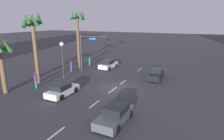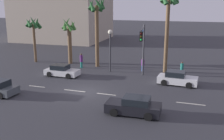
% 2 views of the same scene
% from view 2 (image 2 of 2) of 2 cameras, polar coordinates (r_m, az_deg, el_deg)
% --- Properties ---
extents(ground_plane, '(220.00, 220.00, 0.00)m').
position_cam_2_polar(ground_plane, '(25.25, -6.15, -4.79)').
color(ground_plane, '#333338').
extents(lane_stripe_2, '(1.86, 0.14, 0.01)m').
position_cam_2_polar(lane_stripe_2, '(27.77, -16.20, -3.49)').
color(lane_stripe_2, silver).
rests_on(lane_stripe_2, ground_plane).
extents(lane_stripe_3, '(2.26, 0.14, 0.01)m').
position_cam_2_polar(lane_stripe_3, '(25.66, -8.21, -4.53)').
color(lane_stripe_3, silver).
rests_on(lane_stripe_3, ground_plane).
extents(lane_stripe_4, '(1.89, 0.14, 0.01)m').
position_cam_2_polar(lane_stripe_4, '(24.43, -1.25, -5.35)').
color(lane_stripe_4, silver).
rests_on(lane_stripe_4, ground_plane).
extents(lane_stripe_5, '(2.40, 0.14, 0.01)m').
position_cam_2_polar(lane_stripe_5, '(23.19, 16.92, -7.11)').
color(lane_stripe_5, silver).
rests_on(lane_stripe_5, ground_plane).
extents(car_0, '(4.12, 2.08, 1.44)m').
position_cam_2_polar(car_0, '(27.98, 14.14, -1.82)').
color(car_0, silver).
rests_on(car_0, ground_plane).
extents(car_3, '(3.97, 1.85, 1.35)m').
position_cam_2_polar(car_3, '(30.91, -11.01, -0.19)').
color(car_3, silver).
rests_on(car_3, ground_plane).
extents(car_4, '(4.22, 1.90, 1.42)m').
position_cam_2_polar(car_4, '(20.05, 4.84, -7.95)').
color(car_4, black).
rests_on(car_4, ground_plane).
extents(traffic_signal, '(0.88, 4.74, 5.95)m').
position_cam_2_polar(traffic_signal, '(28.81, 6.80, 5.87)').
color(traffic_signal, '#38383D').
rests_on(traffic_signal, ground_plane).
extents(streetlamp, '(0.56, 0.56, 5.23)m').
position_cam_2_polar(streetlamp, '(31.69, -0.40, 6.18)').
color(streetlamp, '#2D2D33').
rests_on(streetlamp, ground_plane).
extents(pedestrian_0, '(0.55, 0.55, 1.93)m').
position_cam_2_polar(pedestrian_0, '(34.43, -6.76, 2.13)').
color(pedestrian_0, '#1E7266').
rests_on(pedestrian_0, ground_plane).
extents(pedestrian_1, '(0.56, 0.56, 1.75)m').
position_cam_2_polar(pedestrian_1, '(32.75, 6.81, 1.31)').
color(pedestrian_1, '#2D478C').
rests_on(pedestrian_1, ground_plane).
extents(pedestrian_2, '(0.52, 0.52, 1.64)m').
position_cam_2_polar(pedestrian_2, '(31.71, 15.13, 0.37)').
color(pedestrian_2, '#1E7266').
rests_on(pedestrian_2, ground_plane).
extents(palm_tree_0, '(2.34, 2.67, 9.16)m').
position_cam_2_polar(palm_tree_0, '(34.36, -3.30, 11.52)').
color(palm_tree_0, brown).
rests_on(palm_tree_0, ground_plane).
extents(palm_tree_1, '(2.43, 2.64, 9.91)m').
position_cam_2_polar(palm_tree_1, '(31.83, 12.26, 12.12)').
color(palm_tree_1, brown).
rests_on(palm_tree_1, ground_plane).
extents(palm_tree_2, '(2.45, 2.57, 6.69)m').
position_cam_2_polar(palm_tree_2, '(38.82, -16.91, 9.04)').
color(palm_tree_2, brown).
rests_on(palm_tree_2, ground_plane).
extents(palm_tree_3, '(2.50, 2.75, 6.52)m').
position_cam_2_polar(palm_tree_3, '(36.81, -9.42, 8.05)').
color(palm_tree_3, brown).
rests_on(palm_tree_3, ground_plane).
extents(building_1, '(19.56, 17.83, 18.09)m').
position_cam_2_polar(building_1, '(62.91, -10.66, 14.85)').
color(building_1, '#B2A38E').
rests_on(building_1, ground_plane).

